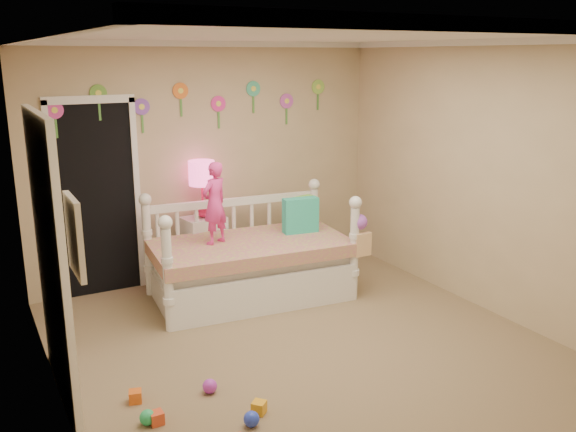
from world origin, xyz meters
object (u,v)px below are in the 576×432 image
daybed (250,246)px  child (215,203)px  table_lamp (202,180)px  nightstand (204,249)px

daybed → child: size_ratio=2.43×
child → table_lamp: bearing=-123.8°
child → nightstand: bearing=-123.8°
child → table_lamp: size_ratio=1.33×
daybed → table_lamp: (-0.24, 0.69, 0.60)m
daybed → nightstand: 0.76m
nightstand → table_lamp: bearing=0.0°
child → nightstand: child is taller
daybed → table_lamp: size_ratio=3.23×
daybed → nightstand: bearing=114.3°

